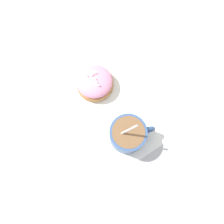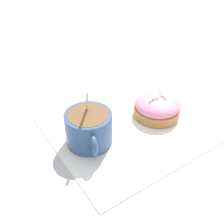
{
  "view_description": "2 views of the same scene",
  "coord_description": "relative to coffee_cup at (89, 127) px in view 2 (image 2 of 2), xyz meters",
  "views": [
    {
      "loc": [
        0.13,
        -0.07,
        0.49
      ],
      "look_at": [
        0.01,
        -0.0,
        0.03
      ],
      "focal_mm": 35.0,
      "sensor_mm": 36.0,
      "label": 1
    },
    {
      "loc": [
        0.22,
        0.31,
        0.3
      ],
      "look_at": [
        0.02,
        -0.02,
        0.03
      ],
      "focal_mm": 42.0,
      "sensor_mm": 36.0,
      "label": 2
    }
  ],
  "objects": [
    {
      "name": "paper_napkin",
      "position": [
        -0.07,
        -0.0,
        -0.03
      ],
      "size": [
        0.27,
        0.26,
        0.0
      ],
      "color": "white",
      "rests_on": "ground_plane"
    },
    {
      "name": "ground_plane",
      "position": [
        -0.07,
        -0.0,
        -0.03
      ],
      "size": [
        3.0,
        3.0,
        0.0
      ],
      "primitive_type": "plane",
      "color": "#B2B2B7"
    },
    {
      "name": "frosted_pastry",
      "position": [
        -0.15,
        -0.0,
        -0.01
      ],
      "size": [
        0.09,
        0.09,
        0.04
      ],
      "color": "#B2753D",
      "rests_on": "paper_napkin"
    },
    {
      "name": "coffee_cup",
      "position": [
        0.0,
        0.0,
        0.0
      ],
      "size": [
        0.08,
        0.1,
        0.11
      ],
      "color": "#335184",
      "rests_on": "paper_napkin"
    }
  ]
}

